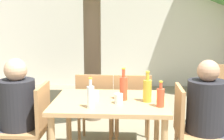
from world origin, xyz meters
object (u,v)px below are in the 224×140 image
Objects in this scene: patio_chair_4 at (219,94)px; person_seated_1 at (214,125)px; soda_bottle_0 at (160,97)px; drinking_glass_0 at (119,99)px; oil_cruet_1 at (147,90)px; dining_table_front at (110,110)px; patio_chair_1 at (190,126)px; water_bottle_2 at (91,96)px; soda_bottle_3 at (123,88)px; patio_chair_0 at (33,123)px; drinking_glass_1 at (95,96)px; patio_chair_2 at (96,105)px; patio_chair_3 at (132,105)px; person_seated_0 at (10,121)px.

patio_chair_4 is 0.77× the size of person_seated_1.
drinking_glass_0 is at bearing 166.95° from soda_bottle_0.
oil_cruet_1 is at bearing -128.54° from patio_chair_4.
patio_chair_1 is (0.79, 0.00, -0.15)m from dining_table_front.
drinking_glass_0 is (0.25, 0.16, -0.06)m from water_bottle_2.
water_bottle_2 is 0.40m from soda_bottle_3.
patio_chair_0 is at bearing 178.41° from oil_cruet_1.
drinking_glass_0 is (0.09, -0.10, 0.15)m from dining_table_front.
patio_chair_1 is 0.23m from person_seated_1.
drinking_glass_1 is at bearing 179.66° from oil_cruet_1.
patio_chair_1 is 1.00× the size of patio_chair_4.
person_seated_1 is 3.65× the size of soda_bottle_3.
patio_chair_2 is (0.57, 0.67, 0.00)m from patio_chair_0.
oil_cruet_1 is 0.57m from water_bottle_2.
soda_bottle_3 is (-0.23, 0.05, 0.01)m from oil_cruet_1.
water_bottle_2 is (-0.52, -0.23, -0.01)m from oil_cruet_1.
dining_table_front is at bearing 90.00° from patio_chair_0.
oil_cruet_1 is at bearing -5.06° from dining_table_front.
patio_chair_3 is at bearing 62.03° from drinking_glass_1.
dining_table_front is 1.93m from patio_chair_4.
oil_cruet_1 is at bearing -0.34° from drinking_glass_1.
person_seated_1 reaches higher than patio_chair_1.
patio_chair_0 is 1.00m from soda_bottle_3.
oil_cruet_1 is at bearing 14.66° from drinking_glass_0.
patio_chair_3 and patio_chair_4 have the same top height.
person_seated_0 reaches higher than water_bottle_2.
person_seated_0 reaches higher than soda_bottle_3.
person_seated_1 is 4.19× the size of water_bottle_2.
person_seated_0 is 1.21m from soda_bottle_3.
drinking_glass_1 is (0.08, -0.70, 0.30)m from patio_chair_2.
person_seated_0 is 12.50× the size of drinking_glass_0.
patio_chair_1 is 0.77m from drinking_glass_0.
water_bottle_2 reaches higher than patio_chair_3.
soda_bottle_0 is (-0.32, -0.19, 0.34)m from patio_chair_1.
patio_chair_0 is 3.76× the size of soda_bottle_0.
soda_bottle_0 is 0.65m from drinking_glass_1.
drinking_glass_0 is at bearing -165.34° from oil_cruet_1.
drinking_glass_1 is (0.01, 0.23, -0.06)m from water_bottle_2.
patio_chair_0 is 1.58m from patio_chair_1.
soda_bottle_0 is (0.47, -0.19, 0.19)m from dining_table_front.
water_bottle_2 reaches higher than patio_chair_0.
soda_bottle_0 is 0.80× the size of oil_cruet_1.
soda_bottle_3 is at bearing 7.77° from dining_table_front.
patio_chair_3 is 0.85m from drinking_glass_1.
patio_chair_1 is 1.44m from patio_chair_4.
patio_chair_2 is 0.45m from patio_chair_3.
patio_chair_3 is (0.22, 0.67, -0.15)m from dining_table_front.
patio_chair_3 is 1.05m from person_seated_1.
water_bottle_2 is at bearing -147.25° from drinking_glass_0.
soda_bottle_3 is 3.22× the size of drinking_glass_1.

